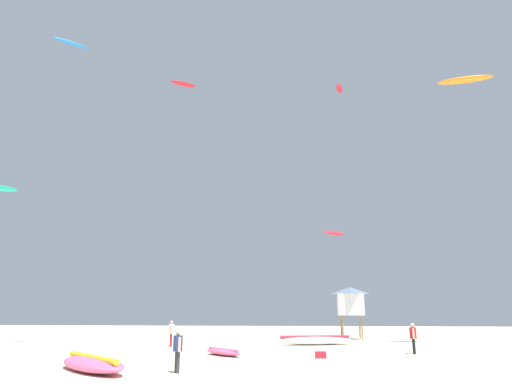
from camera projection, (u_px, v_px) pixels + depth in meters
The scene contains 14 objects.
person_foreground at pixel (178, 347), 18.04m from camera, with size 0.35×0.46×1.57m.
person_midground at pixel (413, 336), 25.74m from camera, with size 0.36×0.53×1.61m.
person_left at pixel (171, 331), 30.94m from camera, with size 0.37×0.53×1.63m.
kite_grounded_near at pixel (315, 340), 32.43m from camera, with size 5.42×2.67×0.65m.
kite_grounded_mid at pixel (223, 352), 24.72m from camera, with size 2.67×2.94×0.40m.
kite_grounded_far at pixel (92, 363), 18.33m from camera, with size 4.62×4.72×0.67m.
lifeguard_tower at pixel (350, 301), 39.03m from camera, with size 2.30×2.30×4.15m.
cooler_box at pixel (321, 355), 23.37m from camera, with size 0.56×0.36×0.32m, color red.
kite_aloft_0 at pixel (183, 84), 55.24m from camera, with size 2.87×2.27×0.41m.
kite_aloft_1 at pixel (465, 80), 34.35m from camera, with size 3.92×1.81×0.50m.
kite_aloft_2 at pixel (1, 188), 39.67m from camera, with size 2.36×2.14×0.51m.
kite_aloft_3 at pixel (71, 43), 34.58m from camera, with size 2.45×2.37×0.53m.
kite_aloft_4 at pixel (339, 89), 46.29m from camera, with size 0.97×2.09×0.25m.
kite_aloft_5 at pixel (333, 233), 48.57m from camera, with size 2.52×2.05×0.63m.
Camera 1 is at (3.12, -14.33, 2.28)m, focal length 33.40 mm.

